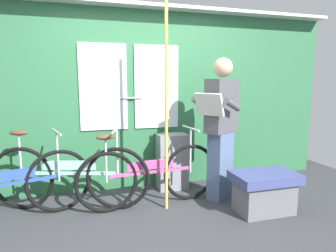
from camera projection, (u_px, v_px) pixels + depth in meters
The scene contains 9 objects.
ground_plane at pixel (171, 229), 2.88m from camera, with size 6.40×4.11×0.04m, color #38383D.
train_door_wall at pixel (145, 96), 3.87m from camera, with size 5.40×0.28×2.40m.
bicycle_near_door at pixel (69, 176), 3.22m from camera, with size 1.75×0.64×0.93m.
bicycle_leaning_behind at pixel (3, 188), 2.88m from camera, with size 1.71×0.63×0.92m.
bicycle_by_pole at pixel (150, 175), 3.32m from camera, with size 1.70×0.44×0.90m.
passenger_reading_newspaper at pixel (221, 126), 3.45m from camera, with size 0.63×0.58×1.72m.
trash_bin_by_wall at pixel (172, 161), 3.89m from camera, with size 0.39×0.28×0.75m, color gray.
handrail_pole at pixel (166, 106), 3.12m from camera, with size 0.04×0.04×2.36m, color #C6C14C.
bench_seat_corner at pixel (264, 191), 3.17m from camera, with size 0.70×0.44×0.45m.
Camera 1 is at (-0.78, -2.58, 1.43)m, focal length 30.70 mm.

